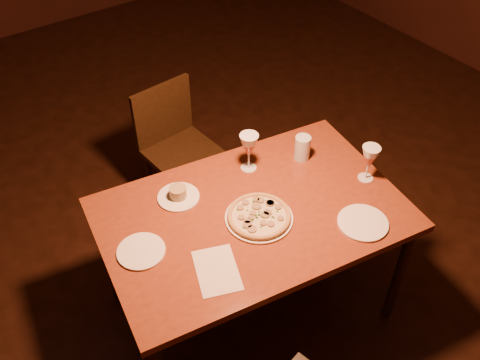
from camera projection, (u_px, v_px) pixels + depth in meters
floor at (227, 268)px, 3.06m from camera, size 7.00×7.00×0.00m
dining_table at (252, 221)px, 2.43m from camera, size 1.47×1.07×0.72m
chair_far at (176, 144)px, 3.17m from camera, size 0.42×0.42×0.80m
pizza_plate at (259, 216)px, 2.35m from camera, size 0.30×0.30×0.03m
ramekin_saucer at (178, 195)px, 2.44m from camera, size 0.19×0.19×0.06m
wine_glass_far at (249, 152)px, 2.54m from camera, size 0.09×0.09×0.20m
wine_glass_right at (369, 163)px, 2.49m from camera, size 0.09×0.09×0.19m
water_tumbler at (302, 148)px, 2.62m from camera, size 0.08×0.08×0.13m
side_plate_left at (141, 251)px, 2.22m from camera, size 0.20×0.20×0.01m
side_plate_near at (363, 223)px, 2.33m from camera, size 0.22×0.22×0.01m
menu_card at (217, 270)px, 2.15m from camera, size 0.24×0.28×0.00m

